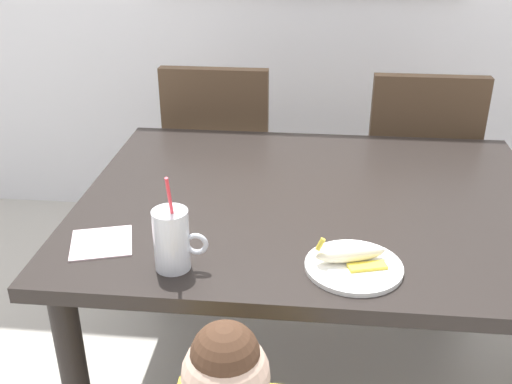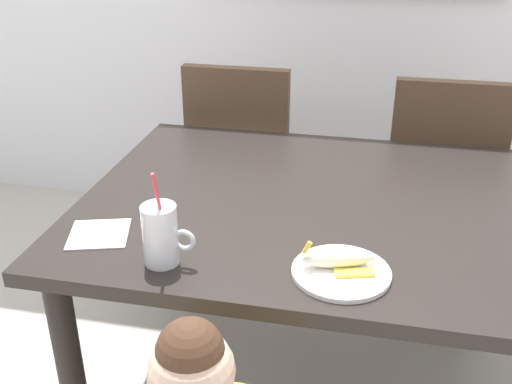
# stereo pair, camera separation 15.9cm
# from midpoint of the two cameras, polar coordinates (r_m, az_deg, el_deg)

# --- Properties ---
(dining_table) EXTENTS (1.35, 1.05, 0.75)m
(dining_table) POSITION_cam_midpoint_polar(r_m,az_deg,el_deg) (1.78, 2.94, -3.25)
(dining_table) COLOR black
(dining_table) RESTS_ON ground
(dining_chair_left) EXTENTS (0.44, 0.44, 0.96)m
(dining_chair_left) POSITION_cam_midpoint_polar(r_m,az_deg,el_deg) (2.54, -5.19, 3.16)
(dining_chair_left) COLOR #4C3826
(dining_chair_left) RESTS_ON ground
(dining_chair_right) EXTENTS (0.44, 0.45, 0.96)m
(dining_chair_right) POSITION_cam_midpoint_polar(r_m,az_deg,el_deg) (2.50, 13.26, 2.14)
(dining_chair_right) COLOR #4C3826
(dining_chair_right) RESTS_ON ground
(milk_cup) EXTENTS (0.13, 0.08, 0.25)m
(milk_cup) POSITION_cam_midpoint_polar(r_m,az_deg,el_deg) (1.40, -11.27, -4.90)
(milk_cup) COLOR silver
(milk_cup) RESTS_ON dining_table
(snack_plate) EXTENTS (0.23, 0.23, 0.01)m
(snack_plate) POSITION_cam_midpoint_polar(r_m,az_deg,el_deg) (1.41, 6.15, -7.23)
(snack_plate) COLOR white
(snack_plate) RESTS_ON dining_table
(peeled_banana) EXTENTS (0.18, 0.12, 0.07)m
(peeled_banana) POSITION_cam_midpoint_polar(r_m,az_deg,el_deg) (1.41, 5.95, -6.01)
(peeled_banana) COLOR #F4EAC6
(peeled_banana) RESTS_ON snack_plate
(paper_napkin) EXTENTS (0.19, 0.19, 0.00)m
(paper_napkin) POSITION_cam_midpoint_polar(r_m,az_deg,el_deg) (1.57, -17.43, -4.74)
(paper_napkin) COLOR silver
(paper_napkin) RESTS_ON dining_table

